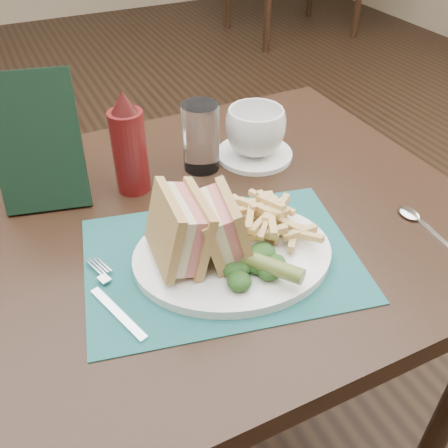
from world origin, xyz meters
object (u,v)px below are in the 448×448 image
object	(u,v)px
table_main	(213,351)
plate	(233,255)
drinking_glass	(201,137)
placemat	(221,259)
sandwich_half_a	(165,232)
coffee_cup	(255,131)
sandwich_half_b	(207,228)
check_presenter	(37,143)
saucer	(254,154)
ketchup_bottle	(129,143)

from	to	relation	value
table_main	plate	bearing A→B (deg)	-97.91
table_main	plate	distance (m)	0.40
table_main	drinking_glass	world-z (taller)	drinking_glass
placemat	plate	size ratio (longest dim) A/B	1.35
placemat	drinking_glass	distance (m)	0.27
sandwich_half_a	coffee_cup	world-z (taller)	sandwich_half_a
sandwich_half_b	check_presenter	xyz separation A→B (m)	(-0.18, 0.27, 0.04)
coffee_cup	check_presenter	world-z (taller)	check_presenter
coffee_cup	drinking_glass	xyz separation A→B (m)	(-0.11, 0.01, 0.01)
sandwich_half_b	drinking_glass	bearing A→B (deg)	79.24
check_presenter	table_main	bearing A→B (deg)	-20.96
sandwich_half_a	saucer	bearing A→B (deg)	45.37
plate	check_presenter	world-z (taller)	check_presenter
check_presenter	saucer	bearing A→B (deg)	9.28
placemat	plate	distance (m)	0.02
sandwich_half_a	check_presenter	size ratio (longest dim) A/B	0.50
table_main	sandwich_half_a	size ratio (longest dim) A/B	7.90
drinking_glass	check_presenter	distance (m)	0.29
table_main	ketchup_bottle	bearing A→B (deg)	125.65
placemat	coffee_cup	distance (m)	0.32
plate	drinking_glass	distance (m)	0.28
table_main	saucer	bearing A→B (deg)	39.74
sandwich_half_a	ketchup_bottle	bearing A→B (deg)	89.07
sandwich_half_a	sandwich_half_b	size ratio (longest dim) A/B	1.11
coffee_cup	ketchup_bottle	bearing A→B (deg)	-179.08
table_main	sandwich_half_b	size ratio (longest dim) A/B	8.79
placemat	ketchup_bottle	xyz separation A→B (m)	(-0.06, 0.24, 0.09)
placemat	check_presenter	bearing A→B (deg)	126.43
coffee_cup	ketchup_bottle	world-z (taller)	ketchup_bottle
table_main	placemat	size ratio (longest dim) A/B	2.22
placemat	sandwich_half_a	world-z (taller)	sandwich_half_a
table_main	sandwich_half_b	xyz separation A→B (m)	(-0.05, -0.11, 0.44)
plate	ketchup_bottle	distance (m)	0.27
table_main	sandwich_half_a	xyz separation A→B (m)	(-0.11, -0.10, 0.45)
plate	ketchup_bottle	bearing A→B (deg)	120.11
table_main	drinking_glass	distance (m)	0.46
placemat	ketchup_bottle	bearing A→B (deg)	103.81
coffee_cup	table_main	bearing A→B (deg)	-140.26
table_main	check_presenter	size ratio (longest dim) A/B	3.91
placemat	sandwich_half_b	bearing A→B (deg)	-178.07
coffee_cup	check_presenter	xyz separation A→B (m)	(-0.39, 0.03, 0.06)
ketchup_bottle	check_presenter	size ratio (longest dim) A/B	0.81
table_main	sandwich_half_b	distance (m)	0.46
table_main	ketchup_bottle	size ratio (longest dim) A/B	4.84
table_main	drinking_glass	xyz separation A→B (m)	(0.05, 0.14, 0.44)
placemat	sandwich_half_a	xyz separation A→B (m)	(-0.08, 0.01, 0.07)
plate	drinking_glass	bearing A→B (deg)	89.62
placemat	ketchup_bottle	distance (m)	0.27
coffee_cup	sandwich_half_a	bearing A→B (deg)	-139.26
plate	sandwich_half_a	bearing A→B (deg)	-177.49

